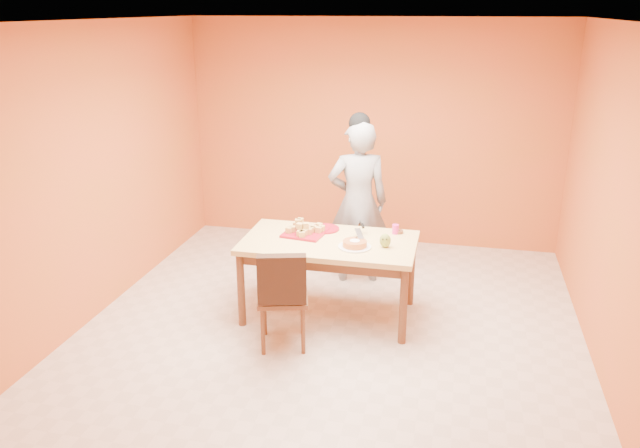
% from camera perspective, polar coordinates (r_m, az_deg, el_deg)
% --- Properties ---
extents(floor, '(5.00, 5.00, 0.00)m').
position_cam_1_polar(floor, '(5.75, 0.83, -9.91)').
color(floor, beige).
rests_on(floor, ground).
extents(ceiling, '(5.00, 5.00, 0.00)m').
position_cam_1_polar(ceiling, '(5.02, 0.99, 18.07)').
color(ceiling, white).
rests_on(ceiling, wall_back).
extents(wall_back, '(4.50, 0.00, 4.50)m').
position_cam_1_polar(wall_back, '(7.63, 4.84, 8.22)').
color(wall_back, '#CE582F').
rests_on(wall_back, floor).
extents(wall_left, '(0.00, 5.00, 5.00)m').
position_cam_1_polar(wall_left, '(6.09, -20.35, 4.23)').
color(wall_left, '#CE582F').
rests_on(wall_left, floor).
extents(wall_right, '(0.00, 5.00, 5.00)m').
position_cam_1_polar(wall_right, '(5.27, 25.60, 1.30)').
color(wall_right, '#CE582F').
rests_on(wall_right, floor).
extents(dining_table, '(1.60, 0.90, 0.76)m').
position_cam_1_polar(dining_table, '(5.80, 0.85, -2.36)').
color(dining_table, '#E7C778').
rests_on(dining_table, floor).
extents(dining_chair, '(0.53, 0.59, 0.92)m').
position_cam_1_polar(dining_chair, '(5.36, -3.49, -6.54)').
color(dining_chair, brown).
rests_on(dining_chair, floor).
extents(pastry_pile, '(0.33, 0.33, 0.11)m').
position_cam_1_polar(pastry_pile, '(5.90, -1.39, -0.22)').
color(pastry_pile, tan).
rests_on(pastry_pile, pastry_platter).
extents(person, '(0.72, 0.57, 1.73)m').
position_cam_1_polar(person, '(6.54, 3.49, 1.97)').
color(person, gray).
rests_on(person, floor).
extents(pastry_platter, '(0.42, 0.42, 0.02)m').
position_cam_1_polar(pastry_platter, '(5.92, -1.38, -0.82)').
color(pastry_platter, maroon).
rests_on(pastry_platter, dining_table).
extents(red_dinner_plate, '(0.29, 0.29, 0.02)m').
position_cam_1_polar(red_dinner_plate, '(6.04, 0.43, -0.43)').
color(red_dinner_plate, maroon).
rests_on(red_dinner_plate, dining_table).
extents(white_cake_plate, '(0.37, 0.37, 0.01)m').
position_cam_1_polar(white_cake_plate, '(5.60, 3.19, -2.09)').
color(white_cake_plate, white).
rests_on(white_cake_plate, dining_table).
extents(sponge_cake, '(0.24, 0.24, 0.05)m').
position_cam_1_polar(sponge_cake, '(5.59, 3.20, -1.80)').
color(sponge_cake, orange).
rests_on(sponge_cake, white_cake_plate).
extents(cake_server, '(0.13, 0.28, 0.01)m').
position_cam_1_polar(cake_server, '(5.75, 3.60, -0.88)').
color(cake_server, silver).
rests_on(cake_server, sponge_cake).
extents(egg_ornament, '(0.10, 0.08, 0.13)m').
position_cam_1_polar(egg_ornament, '(5.61, 5.98, -1.51)').
color(egg_ornament, olive).
rests_on(egg_ornament, dining_table).
extents(magenta_glass, '(0.08, 0.08, 0.09)m').
position_cam_1_polar(magenta_glass, '(5.96, 6.91, -0.48)').
color(magenta_glass, '#D82085').
rests_on(magenta_glass, dining_table).
extents(checker_tin, '(0.09, 0.09, 0.03)m').
position_cam_1_polar(checker_tin, '(5.99, 7.19, -0.70)').
color(checker_tin, '#391B0F').
rests_on(checker_tin, dining_table).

